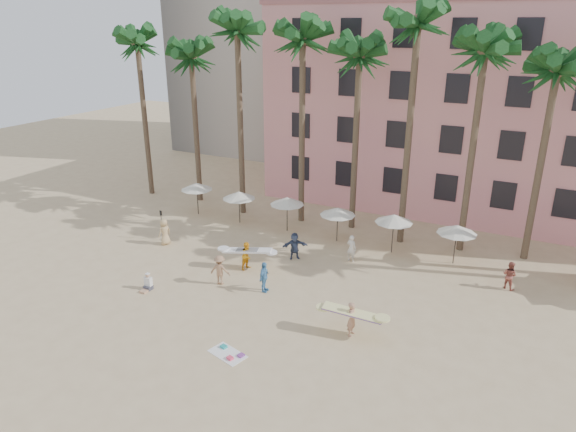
# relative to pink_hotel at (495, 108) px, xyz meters

# --- Properties ---
(ground) EXTENTS (120.00, 120.00, 0.00)m
(ground) POSITION_rel_pink_hotel_xyz_m (-7.00, -26.00, -8.00)
(ground) COLOR #D1B789
(ground) RESTS_ON ground
(pink_hotel) EXTENTS (35.00, 14.00, 16.00)m
(pink_hotel) POSITION_rel_pink_hotel_xyz_m (0.00, 0.00, 0.00)
(pink_hotel) COLOR pink
(pink_hotel) RESTS_ON ground
(palm_row) EXTENTS (44.40, 5.40, 16.30)m
(palm_row) POSITION_rel_pink_hotel_xyz_m (-6.49, -11.00, 4.97)
(palm_row) COLOR brown
(palm_row) RESTS_ON ground
(umbrella_row) EXTENTS (22.50, 2.70, 2.73)m
(umbrella_row) POSITION_rel_pink_hotel_xyz_m (-10.00, -13.50, -5.67)
(umbrella_row) COLOR #332B23
(umbrella_row) RESTS_ON ground
(beach_towel) EXTENTS (2.00, 1.44, 0.14)m
(beach_towel) POSITION_rel_pink_hotel_xyz_m (-7.54, -28.09, -7.97)
(beach_towel) COLOR white
(beach_towel) RESTS_ON ground
(carrier_yellow) EXTENTS (3.01, 1.12, 1.80)m
(carrier_yellow) POSITION_rel_pink_hotel_xyz_m (-3.00, -23.98, -6.99)
(carrier_yellow) COLOR tan
(carrier_yellow) RESTS_ON ground
(carrier_white) EXTENTS (3.14, 1.60, 1.79)m
(carrier_white) POSITION_rel_pink_hotel_xyz_m (-11.36, -20.08, -7.04)
(carrier_white) COLOR #FFAD1A
(carrier_white) RESTS_ON ground
(beachgoers) EXTENTS (22.80, 8.07, 1.86)m
(beachgoers) POSITION_rel_pink_hotel_xyz_m (-9.20, -19.15, -7.10)
(beachgoers) COLOR white
(beachgoers) RESTS_ON ground
(paddle) EXTENTS (0.18, 0.04, 2.23)m
(paddle) POSITION_rel_pink_hotel_xyz_m (-19.08, -18.93, -6.59)
(paddle) COLOR black
(paddle) RESTS_ON ground
(seated_man) EXTENTS (0.44, 0.78, 1.01)m
(seated_man) POSITION_rel_pink_hotel_xyz_m (-15.11, -25.02, -7.65)
(seated_man) COLOR #3F3F4C
(seated_man) RESTS_ON ground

